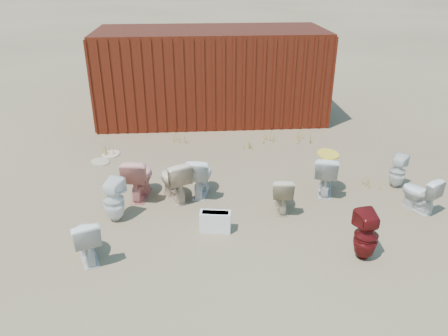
{
  "coord_description": "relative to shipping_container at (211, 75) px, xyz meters",
  "views": [
    {
      "loc": [
        -0.54,
        -6.64,
        3.99
      ],
      "look_at": [
        0.0,
        0.6,
        0.55
      ],
      "focal_mm": 35.0,
      "sensor_mm": 36.0,
      "label": 1
    }
  ],
  "objects": [
    {
      "name": "toilet_front_pink",
      "position": [
        -1.57,
        -4.56,
        -0.79
      ],
      "size": [
        0.58,
        0.86,
        0.81
      ],
      "primitive_type": "imported",
      "rotation": [
        0.0,
        0.0,
        2.98
      ],
      "color": "#E89086",
      "rests_on": "ground"
    },
    {
      "name": "yellow_lid",
      "position": [
        1.92,
        -4.65,
        -0.41
      ],
      "size": [
        0.39,
        0.49,
        0.02
      ],
      "primitive_type": "ellipsoid",
      "color": "yellow",
      "rests_on": "toilet_back_yellowlid"
    },
    {
      "name": "weed_clump_c",
      "position": [
        2.14,
        -2.06,
        -1.04
      ],
      "size": [
        0.36,
        0.36,
        0.32
      ],
      "primitive_type": "cone",
      "color": "#A38841",
      "rests_on": "ground"
    },
    {
      "name": "toilet_front_a",
      "position": [
        -2.15,
        -6.42,
        -0.85
      ],
      "size": [
        0.61,
        0.78,
        0.7
      ],
      "primitive_type": "imported",
      "rotation": [
        0.0,
        0.0,
        3.49
      ],
      "color": "white",
      "rests_on": "ground"
    },
    {
      "name": "weed_clump_b",
      "position": [
        0.68,
        -2.34,
        -1.07
      ],
      "size": [
        0.32,
        0.32,
        0.26
      ],
      "primitive_type": "cone",
      "color": "#A38841",
      "rests_on": "ground"
    },
    {
      "name": "toilet_front_maroon",
      "position": [
        1.91,
        -6.7,
        -0.81
      ],
      "size": [
        0.4,
        0.41,
        0.78
      ],
      "primitive_type": "imported",
      "rotation": [
        0.0,
        0.0,
        3.3
      ],
      "color": "#601011",
      "rests_on": "ground"
    },
    {
      "name": "loose_lid_near",
      "position": [
        -2.43,
        -2.54,
        -1.19
      ],
      "size": [
        0.48,
        0.57,
        0.02
      ],
      "primitive_type": "ellipsoid",
      "rotation": [
        0.0,
        0.0,
        -0.22
      ],
      "color": "beige",
      "rests_on": "ground"
    },
    {
      "name": "shipping_container",
      "position": [
        0.0,
        0.0,
        0.0
      ],
      "size": [
        6.0,
        2.4,
        2.4
      ],
      "primitive_type": "cube",
      "color": "#53110D",
      "rests_on": "ground"
    },
    {
      "name": "toilet_back_a",
      "position": [
        -1.91,
        -5.36,
        -0.82
      ],
      "size": [
        0.46,
        0.46,
        0.77
      ],
      "primitive_type": "imported",
      "rotation": [
        0.0,
        0.0,
        2.71
      ],
      "color": "white",
      "rests_on": "ground"
    },
    {
      "name": "loose_lid_far",
      "position": [
        -2.61,
        -2.95,
        -1.19
      ],
      "size": [
        0.57,
        0.59,
        0.02
      ],
      "primitive_type": "ellipsoid",
      "rotation": [
        0.0,
        0.0,
        0.68
      ],
      "color": "tan",
      "rests_on": "ground"
    },
    {
      "name": "toilet_back_e",
      "position": [
        3.37,
        -4.54,
        -0.87
      ],
      "size": [
        0.42,
        0.43,
        0.66
      ],
      "primitive_type": "imported",
      "rotation": [
        0.0,
        0.0,
        2.42
      ],
      "color": "white",
      "rests_on": "ground"
    },
    {
      "name": "toilet_back_beige_left",
      "position": [
        -0.92,
        -4.7,
        -0.81
      ],
      "size": [
        0.73,
        0.88,
        0.78
      ],
      "primitive_type": "imported",
      "rotation": [
        0.0,
        0.0,
        3.58
      ],
      "color": "beige",
      "rests_on": "ground"
    },
    {
      "name": "weed_clump_a",
      "position": [
        -2.53,
        -2.46,
        -1.07
      ],
      "size": [
        0.36,
        0.36,
        0.26
      ],
      "primitive_type": "cone",
      "color": "#A38841",
      "rests_on": "ground"
    },
    {
      "name": "toilet_front_e",
      "position": [
        3.37,
        -5.42,
        -0.87
      ],
      "size": [
        0.64,
        0.75,
        0.66
      ],
      "primitive_type": "imported",
      "rotation": [
        0.0,
        0.0,
        3.66
      ],
      "color": "silver",
      "rests_on": "ground"
    },
    {
      "name": "toilet_back_yellowlid",
      "position": [
        1.92,
        -4.65,
        -0.81
      ],
      "size": [
        0.65,
        0.86,
        0.78
      ],
      "primitive_type": "imported",
      "rotation": [
        0.0,
        0.0,
        2.83
      ],
      "color": "silver",
      "rests_on": "ground"
    },
    {
      "name": "toilet_front_c",
      "position": [
        -0.44,
        -4.53,
        -0.81
      ],
      "size": [
        0.58,
        0.83,
        0.77
      ],
      "primitive_type": "imported",
      "rotation": [
        0.0,
        0.0,
        2.93
      ],
      "color": "white",
      "rests_on": "ground"
    },
    {
      "name": "toilet_back_beige_right",
      "position": [
        0.97,
        -5.23,
        -0.87
      ],
      "size": [
        0.45,
        0.69,
        0.67
      ],
      "primitive_type": "imported",
      "rotation": [
        0.0,
        0.0,
        3.02
      ],
      "color": "#C9B593",
      "rests_on": "ground"
    },
    {
      "name": "weed_clump_f",
      "position": [
        2.89,
        -4.55,
        -1.07
      ],
      "size": [
        0.28,
        0.28,
        0.26
      ],
      "primitive_type": "cone",
      "color": "#A38841",
      "rests_on": "ground"
    },
    {
      "name": "ground",
      "position": [
        0.0,
        -5.2,
        -1.2
      ],
      "size": [
        100.0,
        100.0,
        0.0
      ],
      "primitive_type": "plane",
      "color": "brown",
      "rests_on": "ground"
    },
    {
      "name": "loose_tank",
      "position": [
        -0.23,
        -5.83,
        -1.02
      ],
      "size": [
        0.52,
        0.27,
        0.35
      ],
      "primitive_type": "cube",
      "rotation": [
        0.0,
        0.0,
        -0.15
      ],
      "color": "white",
      "rests_on": "ground"
    },
    {
      "name": "weed_clump_e",
      "position": [
        1.28,
        -2.0,
        -1.05
      ],
      "size": [
        0.34,
        0.34,
        0.3
      ],
      "primitive_type": "cone",
      "color": "#A38841",
      "rests_on": "ground"
    },
    {
      "name": "weed_clump_d",
      "position": [
        -0.9,
        -1.86,
        -1.05
      ],
      "size": [
        0.3,
        0.3,
        0.29
      ],
      "primitive_type": "cone",
      "color": "#A38841",
      "rests_on": "ground"
    }
  ]
}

